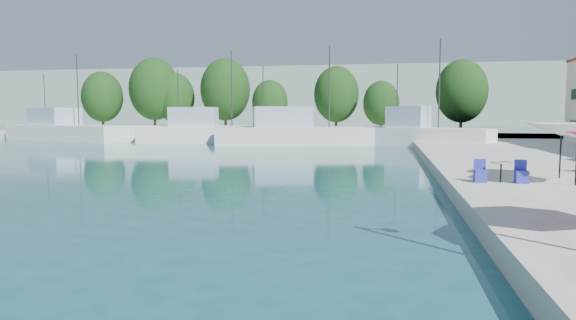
% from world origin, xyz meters
% --- Properties ---
extents(quay_far, '(90.00, 16.00, 0.60)m').
position_xyz_m(quay_far, '(-8.00, 67.00, 0.30)').
color(quay_far, '#A29B92').
rests_on(quay_far, ground).
extents(hill_west, '(180.00, 40.00, 16.00)m').
position_xyz_m(hill_west, '(-30.00, 160.00, 8.00)').
color(hill_west, gray).
rests_on(hill_west, ground).
extents(hill_east, '(140.00, 40.00, 12.00)m').
position_xyz_m(hill_east, '(40.00, 180.00, 6.00)').
color(hill_east, gray).
rests_on(hill_east, ground).
extents(trawler_01, '(18.71, 10.92, 10.20)m').
position_xyz_m(trawler_01, '(-33.16, 57.47, 1.07)').
color(trawler_01, white).
rests_on(trawler_01, ground).
extents(trawler_02, '(16.95, 7.52, 10.20)m').
position_xyz_m(trawler_02, '(-14.90, 56.52, 1.07)').
color(trawler_02, white).
rests_on(trawler_02, ground).
extents(trawler_03, '(19.42, 10.38, 10.20)m').
position_xyz_m(trawler_03, '(-4.36, 54.08, 1.07)').
color(trawler_03, silver).
rests_on(trawler_03, ground).
extents(trawler_04, '(12.06, 8.37, 10.20)m').
position_xyz_m(trawler_04, '(6.87, 53.08, 1.07)').
color(trawler_04, white).
rests_on(trawler_04, ground).
extents(tree_01, '(5.76, 5.76, 8.52)m').
position_xyz_m(tree_01, '(-36.54, 70.92, 5.52)').
color(tree_01, '#3F2B19').
rests_on(tree_01, quay_far).
extents(tree_02, '(6.95, 6.95, 10.28)m').
position_xyz_m(tree_02, '(-28.54, 70.98, 6.54)').
color(tree_02, '#3F2B19').
rests_on(tree_02, quay_far).
extents(tree_03, '(5.57, 5.57, 8.24)m').
position_xyz_m(tree_03, '(-25.82, 71.64, 5.35)').
color(tree_03, '#3F2B19').
rests_on(tree_03, quay_far).
extents(tree_04, '(6.77, 6.77, 10.02)m').
position_xyz_m(tree_04, '(-18.21, 71.08, 6.38)').
color(tree_04, '#3F2B19').
rests_on(tree_04, quay_far).
extents(tree_05, '(4.62, 4.62, 6.85)m').
position_xyz_m(tree_05, '(-11.34, 68.40, 4.55)').
color(tree_05, '#3F2B19').
rests_on(tree_05, quay_far).
extents(tree_06, '(5.93, 5.93, 8.78)m').
position_xyz_m(tree_06, '(-3.13, 71.83, 5.67)').
color(tree_06, '#3F2B19').
rests_on(tree_06, quay_far).
extents(tree_07, '(4.48, 4.48, 6.63)m').
position_xyz_m(tree_07, '(2.76, 69.20, 4.43)').
color(tree_07, '#3F2B19').
rests_on(tree_07, quay_far).
extents(tree_08, '(6.14, 6.14, 9.09)m').
position_xyz_m(tree_08, '(12.36, 69.17, 5.85)').
color(tree_08, '#3F2B19').
rests_on(tree_08, quay_far).
extents(umbrella_cream, '(2.69, 2.69, 2.14)m').
position_xyz_m(umbrella_cream, '(10.30, 25.06, 2.49)').
color(umbrella_cream, black).
rests_on(umbrella_cream, quay_right).
extents(cafe_table_02, '(1.82, 0.70, 0.76)m').
position_xyz_m(cafe_table_02, '(7.79, 23.22, 0.89)').
color(cafe_table_02, black).
rests_on(cafe_table_02, quay_right).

